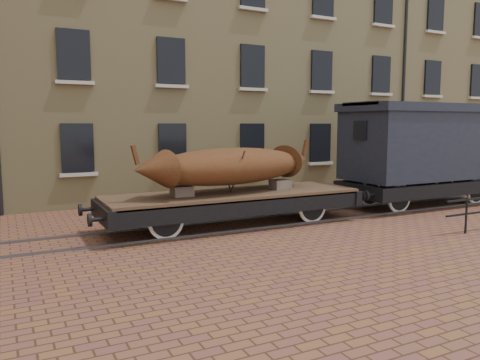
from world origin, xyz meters
name	(u,v)px	position (x,y,z in m)	size (l,w,h in m)	color
ground	(298,219)	(0.00, 0.00, 0.00)	(90.00, 90.00, 0.00)	brown
warehouse_cream	(240,47)	(3.00, 9.99, 7.00)	(40.00, 10.19, 14.00)	tan
rail_track	(298,218)	(0.00, 0.00, 0.03)	(30.00, 1.52, 0.06)	#59595E
flatcar_wagon	(234,199)	(-2.31, 0.00, 0.81)	(8.60, 2.33, 1.30)	brown
iron_boat	(231,166)	(-2.40, 0.00, 1.80)	(6.16, 2.54, 1.50)	#50230F
goods_van	(426,142)	(5.62, 0.00, 2.36)	(7.29, 2.66, 3.77)	black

